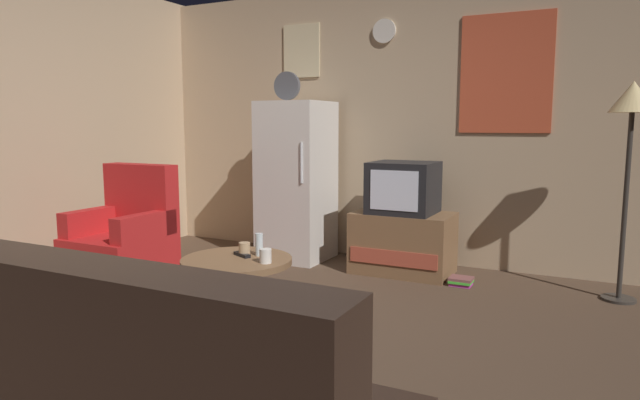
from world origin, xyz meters
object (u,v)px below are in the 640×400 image
fridge (296,181)px  armchair (125,242)px  tv_stand (403,243)px  mug_ceramic_tan (245,249)px  remote_control (242,255)px  crt_tv (404,188)px  standing_lamp (632,114)px  coffee_table (237,290)px  wine_glass (259,245)px  book_stack (461,281)px  mug_ceramic_white (265,256)px

fridge → armchair: bearing=-121.5°
tv_stand → mug_ceramic_tan: (-0.57, -1.59, 0.21)m
mug_ceramic_tan → remote_control: size_ratio=0.60×
mug_ceramic_tan → tv_stand: bearing=70.3°
remote_control → crt_tv: bearing=95.6°
standing_lamp → coffee_table: bearing=-144.1°
wine_glass → book_stack: size_ratio=0.83×
tv_stand → mug_ceramic_white: size_ratio=9.33×
armchair → book_stack: armchair is taller
wine_glass → armchair: 1.47m
mug_ceramic_white → book_stack: mug_ceramic_white is taller
fridge → armchair: (-0.84, -1.37, -0.42)m
armchair → coffee_table: bearing=-14.5°
fridge → book_stack: 1.80m
mug_ceramic_tan → standing_lamp: bearing=34.7°
tv_stand → book_stack: 0.62m
fridge → mug_ceramic_white: 1.91m
wine_glass → mug_ceramic_tan: bearing=-150.2°
tv_stand → standing_lamp: (1.68, -0.03, 1.09)m
tv_stand → mug_ceramic_tan: bearing=-109.7°
crt_tv → coffee_table: bearing=-109.0°
coffee_table → book_stack: (1.13, 1.50, -0.18)m
coffee_table → armchair: (-1.35, 0.35, 0.13)m
crt_tv → wine_glass: 1.63m
tv_stand → coffee_table: (-0.58, -1.67, -0.05)m
wine_glass → fridge: bearing=110.7°
tv_stand → coffee_table: bearing=-109.1°
armchair → book_stack: (2.48, 1.15, -0.30)m
coffee_table → book_stack: bearing=53.0°
mug_ceramic_tan → remote_control: (-0.01, -0.02, -0.03)m
standing_lamp → tv_stand: bearing=178.8°
fridge → standing_lamp: (2.76, -0.09, 0.60)m
coffee_table → remote_control: size_ratio=4.80×
crt_tv → standing_lamp: standing_lamp is taller
mug_ceramic_tan → armchair: size_ratio=0.09×
standing_lamp → coffee_table: 3.01m
standing_lamp → wine_glass: standing_lamp is taller
coffee_table → remote_control: bearing=88.5°
mug_ceramic_tan → book_stack: (1.12, 1.42, -0.44)m
wine_glass → mug_ceramic_white: bearing=-46.3°
coffee_table → mug_ceramic_tan: size_ratio=8.00×
remote_control → armchair: bearing=-166.8°
fridge → mug_ceramic_white: size_ratio=19.67×
standing_lamp → wine_glass: bearing=-145.1°
fridge → book_stack: (1.64, -0.22, -0.72)m
fridge → tv_stand: fridge is taller
book_stack → fridge: bearing=172.3°
crt_tv → remote_control: (-0.57, -1.60, -0.31)m
crt_tv → coffee_table: 1.84m
fridge → coffee_table: bearing=-73.5°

